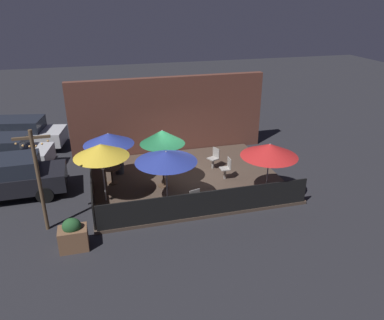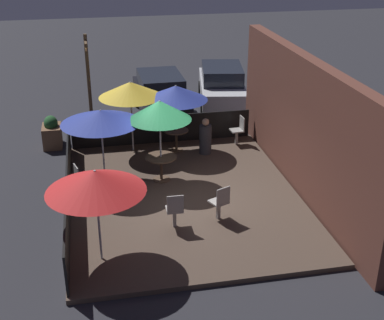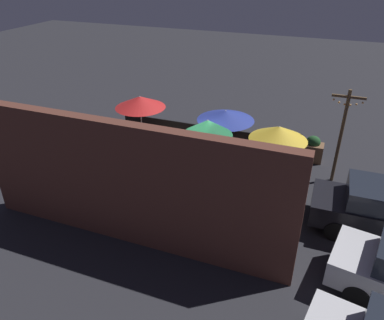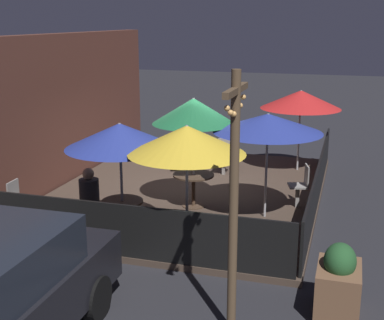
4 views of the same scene
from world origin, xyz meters
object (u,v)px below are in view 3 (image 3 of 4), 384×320
patio_umbrella_4 (226,115)px  light_post (342,132)px  patio_chair_3 (143,155)px  planter_box (312,149)px  dining_table_0 (207,166)px  patio_umbrella_1 (260,151)px  dining_table_1 (256,188)px  patio_chair_0 (210,140)px  patron_0 (238,201)px  patio_chair_2 (132,170)px  patio_umbrella_0 (208,127)px  patio_chair_1 (245,229)px  patio_umbrella_2 (279,133)px  patio_umbrella_3 (140,102)px

patio_umbrella_4 → light_post: size_ratio=0.62×
patio_umbrella_4 → patio_chair_3: (2.84, 1.54, -1.46)m
patio_chair_3 → planter_box: 6.86m
dining_table_0 → light_post: 4.89m
dining_table_0 → patio_umbrella_1: bearing=158.6°
light_post → dining_table_1: bearing=48.1°
patio_chair_3 → planter_box: bearing=28.2°
patio_chair_0 → patio_chair_3: 2.99m
patron_0 → light_post: light_post is taller
patio_chair_2 → patio_umbrella_1: bearing=-19.8°
patio_umbrella_0 → patio_umbrella_1: (-2.00, 0.78, -0.16)m
patio_umbrella_0 → dining_table_1: size_ratio=3.07×
patron_0 → patio_umbrella_0: bearing=-161.7°
patio_chair_3 → planter_box: (-6.11, -3.12, -0.15)m
light_post → patio_chair_1: bearing=65.2°
patio_chair_1 → patio_umbrella_2: bearing=-7.2°
planter_box → light_post: (-0.90, 1.34, 1.51)m
patio_umbrella_0 → patio_chair_0: patio_umbrella_0 is taller
dining_table_1 → light_post: 3.75m
patio_umbrella_0 → planter_box: size_ratio=2.21×
patio_umbrella_4 → patron_0: (-1.45, 3.26, -1.46)m
patio_umbrella_2 → patron_0: bearing=72.4°
patio_umbrella_2 → dining_table_0: 2.82m
patio_umbrella_1 → patio_umbrella_3: size_ratio=1.01×
patio_umbrella_2 → patron_0: (0.71, 2.24, -1.52)m
patio_umbrella_1 → patio_umbrella_2: size_ratio=0.96×
patio_umbrella_1 → patio_chair_0: (2.62, -3.03, -1.43)m
patio_chair_0 → patio_chair_3: size_ratio=1.01×
patio_chair_0 → light_post: 5.16m
patio_umbrella_3 → patio_umbrella_4: patio_umbrella_4 is taller
patio_chair_0 → patio_chair_2: size_ratio=1.01×
patio_umbrella_1 → light_post: bearing=-131.9°
patio_umbrella_1 → dining_table_0: patio_umbrella_1 is taller
patio_umbrella_1 → dining_table_1: bearing=0.0°
planter_box → light_post: light_post is taller
patio_chair_1 → patio_chair_3: patio_chair_1 is taller
patio_umbrella_2 → dining_table_1: bearing=76.2°
patio_chair_0 → patio_chair_1: size_ratio=1.00×
patio_chair_1 → patio_chair_2: patio_chair_1 is taller
patio_umbrella_3 → dining_table_1: size_ratio=2.79×
patio_umbrella_3 → patio_chair_1: patio_umbrella_3 is taller
patio_umbrella_0 → patio_umbrella_2: size_ratio=1.05×
patio_umbrella_4 → dining_table_1: patio_umbrella_4 is taller
patio_chair_0 → patio_chair_1: (-2.78, 5.14, 0.00)m
patio_chair_2 → patio_umbrella_4: bearing=21.4°
patio_chair_3 → patron_0: patron_0 is taller
patio_umbrella_2 → light_post: 2.37m
dining_table_1 → patio_chair_3: bearing=-10.2°
dining_table_0 → patron_0: (-1.63, 1.66, -0.06)m
patio_chair_1 → dining_table_0: bearing=32.4°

